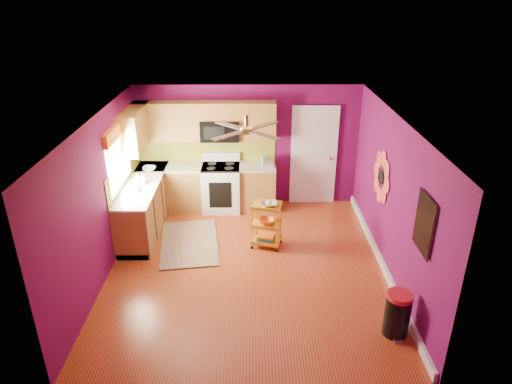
{
  "coord_description": "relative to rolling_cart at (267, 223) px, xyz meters",
  "views": [
    {
      "loc": [
        0.08,
        -6.37,
        4.26
      ],
      "look_at": [
        0.14,
        0.4,
        1.17
      ],
      "focal_mm": 32.0,
      "sensor_mm": 36.0,
      "label": 1
    }
  ],
  "objects": [
    {
      "name": "counter_cup",
      "position": [
        -2.27,
        0.29,
        0.52
      ],
      "size": [
        0.12,
        0.12,
        0.09
      ],
      "primitive_type": "imported",
      "color": "white",
      "rests_on": "lower_cabinets"
    },
    {
      "name": "ceiling_fan",
      "position": [
        -0.33,
        -0.45,
        1.83
      ],
      "size": [
        1.01,
        1.01,
        0.26
      ],
      "color": "#BF8C3F",
      "rests_on": "ground"
    },
    {
      "name": "upper_cabinetry",
      "position": [
        -1.57,
        1.52,
        1.34
      ],
      "size": [
        2.8,
        2.3,
        1.26
      ],
      "color": "brown",
      "rests_on": "ground"
    },
    {
      "name": "right_wall_art",
      "position": [
        1.9,
        -0.99,
        0.98
      ],
      "size": [
        0.04,
        2.74,
        1.04
      ],
      "color": "black",
      "rests_on": "ground"
    },
    {
      "name": "ground",
      "position": [
        -0.33,
        -0.65,
        -0.46
      ],
      "size": [
        5.0,
        5.0,
        0.0
      ],
      "primitive_type": "plane",
      "color": "maroon",
      "rests_on": "ground"
    },
    {
      "name": "shag_rug",
      "position": [
        -1.39,
        0.1,
        -0.45
      ],
      "size": [
        1.2,
        1.75,
        0.02
      ],
      "primitive_type": "cube",
      "rotation": [
        0.0,
        0.0,
        0.13
      ],
      "color": "#321910",
      "rests_on": "ground"
    },
    {
      "name": "panel_door",
      "position": [
        1.02,
        1.82,
        0.56
      ],
      "size": [
        0.95,
        0.11,
        2.15
      ],
      "color": "white",
      "rests_on": "ground"
    },
    {
      "name": "room_envelope",
      "position": [
        -0.3,
        -0.65,
        1.17
      ],
      "size": [
        4.54,
        5.04,
        2.52
      ],
      "color": "#5E0A48",
      "rests_on": "ground"
    },
    {
      "name": "soap_bottle_a",
      "position": [
        -2.34,
        0.64,
        0.57
      ],
      "size": [
        0.09,
        0.09,
        0.19
      ],
      "primitive_type": "imported",
      "color": "#EA3F72",
      "rests_on": "lower_cabinets"
    },
    {
      "name": "counter_dish",
      "position": [
        -2.27,
        1.32,
        0.51
      ],
      "size": [
        0.26,
        0.26,
        0.06
      ],
      "primitive_type": "imported",
      "color": "white",
      "rests_on": "lower_cabinets"
    },
    {
      "name": "left_window",
      "position": [
        -2.55,
        0.4,
        1.27
      ],
      "size": [
        0.08,
        1.35,
        1.08
      ],
      "color": "white",
      "rests_on": "ground"
    },
    {
      "name": "lower_cabinets",
      "position": [
        -1.68,
        1.17,
        -0.03
      ],
      "size": [
        2.81,
        2.31,
        0.94
      ],
      "color": "brown",
      "rests_on": "ground"
    },
    {
      "name": "soap_bottle_b",
      "position": [
        -2.23,
        0.65,
        0.57
      ],
      "size": [
        0.15,
        0.15,
        0.19
      ],
      "primitive_type": "imported",
      "color": "white",
      "rests_on": "lower_cabinets"
    },
    {
      "name": "toaster",
      "position": [
        0.07,
        1.54,
        0.57
      ],
      "size": [
        0.22,
        0.15,
        0.18
      ],
      "primitive_type": "cube",
      "color": "beige",
      "rests_on": "lower_cabinets"
    },
    {
      "name": "electric_range",
      "position": [
        -0.88,
        1.52,
        0.02
      ],
      "size": [
        0.76,
        0.66,
        1.13
      ],
      "color": "white",
      "rests_on": "ground"
    },
    {
      "name": "teal_kettle",
      "position": [
        0.02,
        1.6,
        0.56
      ],
      "size": [
        0.18,
        0.18,
        0.21
      ],
      "color": "#16A0A7",
      "rests_on": "lower_cabinets"
    },
    {
      "name": "rolling_cart",
      "position": [
        0.0,
        0.0,
        0.0
      ],
      "size": [
        0.57,
        0.47,
        0.9
      ],
      "color": "gold",
      "rests_on": "ground"
    },
    {
      "name": "trash_can",
      "position": [
        1.65,
        -2.26,
        -0.14
      ],
      "size": [
        0.36,
        0.38,
        0.64
      ],
      "color": "black",
      "rests_on": "ground"
    }
  ]
}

